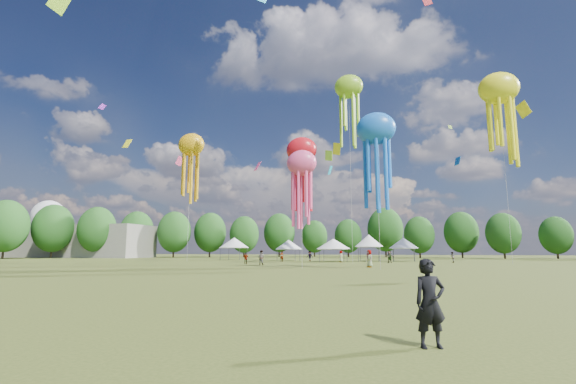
# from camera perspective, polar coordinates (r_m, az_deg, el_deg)

# --- Properties ---
(ground) EXTENTS (300.00, 300.00, 0.00)m
(ground) POSITION_cam_1_polar(r_m,az_deg,el_deg) (14.75, -20.77, -15.23)
(ground) COLOR #384416
(ground) RESTS_ON ground
(observer_main) EXTENTS (0.74, 0.62, 1.72)m
(observer_main) POSITION_cam_1_polar(r_m,az_deg,el_deg) (8.58, 19.84, -14.81)
(observer_main) COLOR black
(observer_main) RESTS_ON ground
(spectator_near) EXTENTS (1.02, 0.87, 1.85)m
(spectator_near) POSITION_cam_1_polar(r_m,az_deg,el_deg) (50.36, -3.89, -9.46)
(spectator_near) COLOR gray
(spectator_near) RESTS_ON ground
(spectators_far) EXTENTS (28.26, 22.66, 1.90)m
(spectators_far) POSITION_cam_1_polar(r_m,az_deg,el_deg) (59.61, 9.01, -9.25)
(spectators_far) COLOR gray
(spectators_far) RESTS_ON ground
(festival_tents) EXTENTS (36.44, 11.63, 4.44)m
(festival_tents) POSITION_cam_1_polar(r_m,az_deg,el_deg) (69.45, 4.19, -7.36)
(festival_tents) COLOR #47474C
(festival_tents) RESTS_ON ground
(show_kites) EXTENTS (53.49, 22.90, 28.25)m
(show_kites) POSITION_cam_1_polar(r_m,az_deg,el_deg) (57.07, 8.64, 8.17)
(show_kites) COLOR red
(show_kites) RESTS_ON ground
(small_kites) EXTENTS (72.89, 60.67, 42.87)m
(small_kites) POSITION_cam_1_polar(r_m,az_deg,el_deg) (59.53, 5.52, 18.39)
(small_kites) COLOR red
(small_kites) RESTS_ON ground
(treeline) EXTENTS (201.57, 95.24, 13.43)m
(treeline) POSITION_cam_1_polar(r_m,az_deg,el_deg) (75.54, 6.22, -4.80)
(treeline) COLOR #38281C
(treeline) RESTS_ON ground
(hangar) EXTENTS (40.00, 12.00, 8.00)m
(hangar) POSITION_cam_1_polar(r_m,az_deg,el_deg) (116.31, -28.34, -6.34)
(hangar) COLOR gray
(hangar) RESTS_ON ground
(radome) EXTENTS (9.00, 9.00, 16.00)m
(radome) POSITION_cam_1_polar(r_m,az_deg,el_deg) (132.15, -31.37, -3.64)
(radome) COLOR white
(radome) RESTS_ON ground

